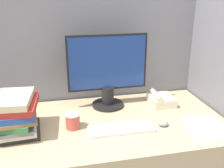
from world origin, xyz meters
TOP-DOWN VIEW (x-y plane):
  - cubicle_panel_rear at (0.00, 0.82)m, footprint 1.81×0.04m
  - cubicle_panel_right at (0.74, 0.42)m, footprint 0.04×0.85m
  - monitor at (0.02, 0.62)m, footprint 0.54×0.22m
  - keyboard at (0.03, 0.27)m, footprint 0.38×0.13m
  - mouse at (0.29, 0.27)m, footprint 0.06×0.05m
  - coffee_cup at (-0.24, 0.36)m, footprint 0.09×0.09m
  - book_stack at (-0.55, 0.37)m, footprint 0.25×0.31m
  - desk_telephone at (0.39, 0.56)m, footprint 0.16×0.19m
  - paper_pile at (0.52, 0.17)m, footprint 0.25×0.31m

SIDE VIEW (x-z plane):
  - paper_pile at x=0.52m, z-range 0.74..0.76m
  - keyboard at x=0.03m, z-range 0.74..0.76m
  - mouse at x=0.29m, z-range 0.74..0.78m
  - desk_telephone at x=0.39m, z-range 0.73..0.83m
  - coffee_cup at x=-0.24m, z-range 0.74..0.84m
  - book_stack at x=-0.55m, z-range 0.74..0.97m
  - cubicle_panel_rear at x=0.00m, z-range 0.00..1.72m
  - cubicle_panel_right at x=0.74m, z-range 0.00..1.72m
  - monitor at x=0.02m, z-range 0.73..1.23m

